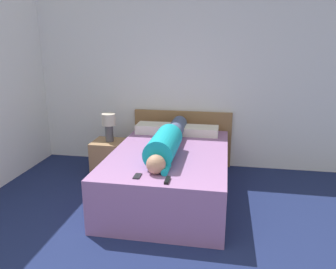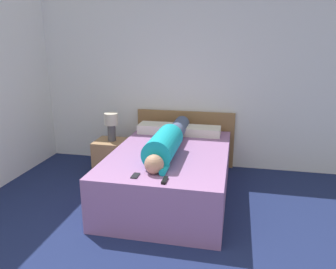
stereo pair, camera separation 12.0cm
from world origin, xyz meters
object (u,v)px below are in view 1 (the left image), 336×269
object	(u,v)px
table_lamp	(109,124)
person_lying	(168,141)
bed	(170,173)
pillow_second	(198,131)
pillow_near_headboard	(158,128)
nightstand	(111,157)
tv_remote	(167,180)
cell_phone	(137,176)

from	to	relation	value
table_lamp	person_lying	distance (m)	1.13
bed	person_lying	size ratio (longest dim) A/B	1.14
table_lamp	pillow_second	distance (m)	1.26
pillow_near_headboard	bed	bearing A→B (deg)	-68.04
bed	person_lying	bearing A→B (deg)	-116.00
nightstand	pillow_second	distance (m)	1.32
table_lamp	nightstand	bearing A→B (deg)	0.00
nightstand	pillow_near_headboard	xyz separation A→B (m)	(0.67, 0.21, 0.41)
nightstand	table_lamp	bearing A→B (deg)	0.00
pillow_second	pillow_near_headboard	bearing A→B (deg)	180.00
tv_remote	cell_phone	bearing A→B (deg)	169.10
tv_remote	person_lying	bearing A→B (deg)	99.76
tv_remote	nightstand	bearing A→B (deg)	127.19
bed	tv_remote	distance (m)	0.95
table_lamp	cell_phone	bearing A→B (deg)	-60.39
nightstand	tv_remote	size ratio (longest dim) A/B	3.26
bed	pillow_near_headboard	bearing A→B (deg)	111.96
table_lamp	pillow_second	bearing A→B (deg)	9.57
cell_phone	table_lamp	bearing A→B (deg)	119.61
cell_phone	person_lying	bearing A→B (deg)	78.14
bed	table_lamp	distance (m)	1.21
nightstand	tv_remote	bearing A→B (deg)	-52.81
nightstand	person_lying	bearing A→B (deg)	-32.39
bed	pillow_near_headboard	world-z (taller)	pillow_near_headboard
cell_phone	tv_remote	bearing A→B (deg)	-10.90
cell_phone	pillow_second	bearing A→B (deg)	74.34
pillow_near_headboard	pillow_second	size ratio (longest dim) A/B	1.05
table_lamp	bed	bearing A→B (deg)	-29.91
bed	tv_remote	world-z (taller)	tv_remote
tv_remote	pillow_near_headboard	bearing A→B (deg)	104.68
pillow_near_headboard	cell_phone	size ratio (longest dim) A/B	4.70
pillow_second	cell_phone	world-z (taller)	pillow_second
pillow_second	tv_remote	xyz separation A→B (m)	(-0.14, -1.66, -0.05)
person_lying	nightstand	bearing A→B (deg)	147.61
person_lying	tv_remote	world-z (taller)	person_lying
table_lamp	tv_remote	distance (m)	1.83
nightstand	person_lying	size ratio (longest dim) A/B	0.27
pillow_second	cell_phone	size ratio (longest dim) A/B	4.47
bed	pillow_near_headboard	xyz separation A→B (m)	(-0.31, 0.77, 0.36)
pillow_second	tv_remote	size ratio (longest dim) A/B	3.87
pillow_second	cell_phone	bearing A→B (deg)	-105.66
nightstand	table_lamp	xyz separation A→B (m)	(0.00, 0.00, 0.50)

